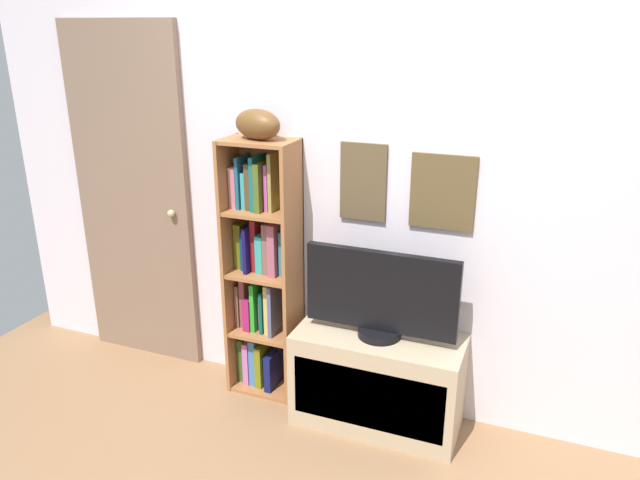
{
  "coord_description": "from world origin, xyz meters",
  "views": [
    {
      "loc": [
        0.77,
        -1.73,
        2.0
      ],
      "look_at": [
        -0.26,
        0.85,
        1.01
      ],
      "focal_mm": 33.85,
      "sensor_mm": 36.0,
      "label": 1
    }
  ],
  "objects": [
    {
      "name": "back_wall",
      "position": [
        0.0,
        1.13,
        1.19
      ],
      "size": [
        4.8,
        0.08,
        2.38
      ],
      "color": "silver",
      "rests_on": "ground"
    },
    {
      "name": "football",
      "position": [
        -0.64,
        0.98,
        1.53
      ],
      "size": [
        0.31,
        0.23,
        0.15
      ],
      "primitive_type": "ellipsoid",
      "rotation": [
        0.0,
        0.0,
        -0.31
      ],
      "color": "brown",
      "rests_on": "bookshelf"
    },
    {
      "name": "television",
      "position": [
        0.04,
        0.9,
        0.74
      ],
      "size": [
        0.77,
        0.22,
        0.46
      ],
      "color": "black",
      "rests_on": "tv_stand"
    },
    {
      "name": "tv_stand",
      "position": [
        0.04,
        0.9,
        0.26
      ],
      "size": [
        0.86,
        0.39,
        0.51
      ],
      "color": "tan",
      "rests_on": "ground"
    },
    {
      "name": "bookshelf",
      "position": [
        -0.66,
        1.01,
        0.69
      ],
      "size": [
        0.39,
        0.25,
        1.46
      ],
      "color": "#9D6238",
      "rests_on": "ground"
    },
    {
      "name": "door",
      "position": [
        -1.55,
        1.08,
        1.02
      ],
      "size": [
        0.77,
        0.09,
        2.04
      ],
      "color": "#7D624F",
      "rests_on": "ground"
    }
  ]
}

